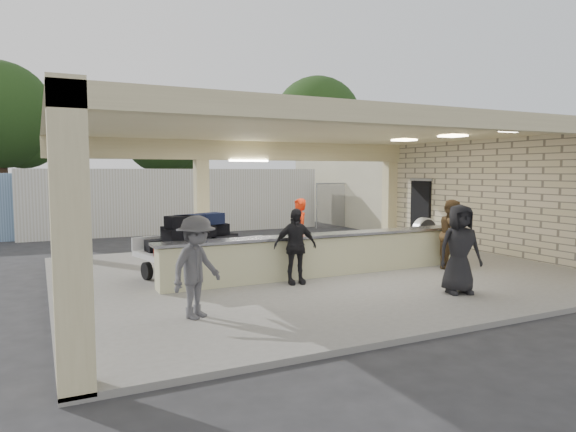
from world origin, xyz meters
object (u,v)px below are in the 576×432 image
passenger_a (452,234)px  luggage_cart (196,242)px  car_dark (273,202)px  drum_fan (424,231)px  baggage_handler (299,233)px  baggage_counter (328,254)px  container_white (176,200)px  passenger_b (295,246)px  car_white_a (330,205)px  car_white_b (364,202)px  passenger_d (460,249)px  passenger_c (197,267)px

passenger_a → luggage_cart: bearing=129.8°
passenger_a → car_dark: (2.67, 16.84, -0.20)m
drum_fan → baggage_handler: baggage_handler is taller
luggage_cart → car_dark: size_ratio=0.61×
baggage_counter → container_white: container_white is taller
luggage_cart → passenger_b: size_ratio=1.71×
passenger_a → container_white: bearing=73.4°
luggage_cart → baggage_counter: bearing=-33.2°
container_white → car_white_a: bearing=17.1°
passenger_a → passenger_b: bearing=143.5°
car_white_b → luggage_cart: bearing=159.8°
car_dark → passenger_a: bearing=-175.6°
car_white_b → container_white: 12.14m
passenger_d → car_dark: (4.52, 18.97, -0.23)m
car_dark → container_white: bearing=139.1°
baggage_handler → passenger_b: baggage_handler is taller
baggage_handler → luggage_cart: bearing=-75.0°
container_white → luggage_cart: bearing=-101.2°
passenger_c → car_white_a: 20.47m
baggage_counter → car_dark: (5.94, 16.21, 0.18)m
car_white_a → luggage_cart: bearing=132.7°
passenger_c → container_white: container_white is taller
baggage_counter → passenger_c: (-3.79, -2.16, 0.37)m
baggage_counter → passenger_c: passenger_c is taller
car_dark → luggage_cart: bearing=163.3°
drum_fan → passenger_c: size_ratio=0.55×
baggage_handler → passenger_d: (1.54, -4.01, 0.02)m
car_white_a → drum_fan: bearing=157.4°
car_white_b → car_dark: (-4.99, 1.82, 0.03)m
passenger_c → passenger_d: (5.21, -0.61, 0.04)m
car_dark → passenger_d: bearing=-179.9°
baggage_handler → car_white_a: bearing=156.6°
car_white_a → baggage_handler: bearing=139.9°
baggage_counter → baggage_handler: baggage_handler is taller
car_white_b → car_dark: 5.32m
passenger_c → car_white_b: 22.14m
luggage_cart → baggage_handler: size_ratio=1.61×
car_white_b → container_white: container_white is taller
drum_fan → passenger_d: (-3.72, -5.32, 0.39)m
drum_fan → baggage_handler: size_ratio=0.54×
baggage_counter → passenger_d: bearing=-62.8°
passenger_a → car_white_a: 15.74m
car_white_a → car_white_b: car_white_b is taller
drum_fan → car_white_b: car_white_b is taller
passenger_b → baggage_counter: bearing=32.9°
luggage_cart → car_dark: bearing=45.7°
baggage_counter → passenger_d: passenger_d is taller
baggage_handler → passenger_b: (-1.01, -1.79, -0.05)m
passenger_b → container_white: bearing=95.9°
passenger_b → car_white_a: 17.63m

